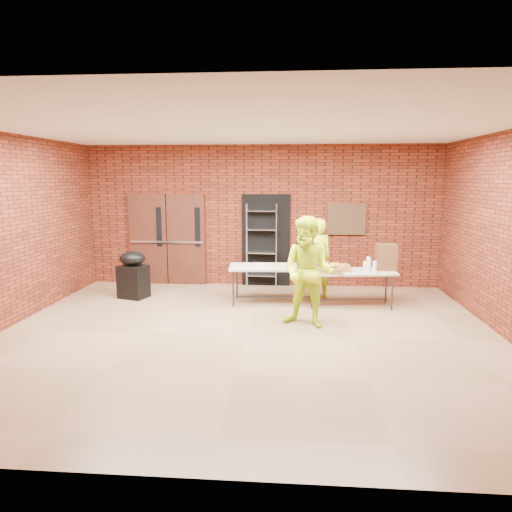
{
  "coord_description": "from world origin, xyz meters",
  "views": [
    {
      "loc": [
        0.68,
        -6.87,
        2.46
      ],
      "look_at": [
        0.03,
        1.4,
        1.04
      ],
      "focal_mm": 32.0,
      "sensor_mm": 36.0,
      "label": 1
    }
  ],
  "objects_px": {
    "table_right": "(350,274)",
    "volunteer_man": "(308,272)",
    "coffee_dispenser": "(386,257)",
    "table_left": "(276,269)",
    "covered_grill": "(133,275)",
    "volunteer_woman": "(317,259)",
    "wire_rack": "(262,246)"
  },
  "relations": [
    {
      "from": "table_right",
      "to": "volunteer_woman",
      "type": "relative_size",
      "value": 1.06
    },
    {
      "from": "volunteer_woman",
      "to": "table_left",
      "type": "bearing_deg",
      "value": 13.92
    },
    {
      "from": "table_left",
      "to": "volunteer_woman",
      "type": "bearing_deg",
      "value": 24.7
    },
    {
      "from": "table_left",
      "to": "coffee_dispenser",
      "type": "bearing_deg",
      "value": -0.75
    },
    {
      "from": "coffee_dispenser",
      "to": "volunteer_woman",
      "type": "height_order",
      "value": "volunteer_woman"
    },
    {
      "from": "table_left",
      "to": "covered_grill",
      "type": "xyz_separation_m",
      "value": [
        -2.96,
        0.19,
        -0.2
      ]
    },
    {
      "from": "table_right",
      "to": "coffee_dispenser",
      "type": "distance_m",
      "value": 0.78
    },
    {
      "from": "covered_grill",
      "to": "volunteer_woman",
      "type": "xyz_separation_m",
      "value": [
        3.79,
        0.26,
        0.34
      ]
    },
    {
      "from": "table_left",
      "to": "covered_grill",
      "type": "height_order",
      "value": "covered_grill"
    },
    {
      "from": "wire_rack",
      "to": "coffee_dispenser",
      "type": "distance_m",
      "value": 2.82
    },
    {
      "from": "table_right",
      "to": "covered_grill",
      "type": "bearing_deg",
      "value": 170.01
    },
    {
      "from": "volunteer_woman",
      "to": "wire_rack",
      "type": "bearing_deg",
      "value": -52.06
    },
    {
      "from": "covered_grill",
      "to": "volunteer_man",
      "type": "height_order",
      "value": "volunteer_man"
    },
    {
      "from": "coffee_dispenser",
      "to": "volunteer_woman",
      "type": "relative_size",
      "value": 0.3
    },
    {
      "from": "table_right",
      "to": "volunteer_man",
      "type": "bearing_deg",
      "value": -130.0
    },
    {
      "from": "coffee_dispenser",
      "to": "volunteer_man",
      "type": "bearing_deg",
      "value": -136.32
    },
    {
      "from": "volunteer_man",
      "to": "table_left",
      "type": "bearing_deg",
      "value": 134.88
    },
    {
      "from": "volunteer_man",
      "to": "covered_grill",
      "type": "bearing_deg",
      "value": 178.06
    },
    {
      "from": "covered_grill",
      "to": "coffee_dispenser",
      "type": "bearing_deg",
      "value": 16.68
    },
    {
      "from": "wire_rack",
      "to": "coffee_dispenser",
      "type": "relative_size",
      "value": 3.77
    },
    {
      "from": "wire_rack",
      "to": "covered_grill",
      "type": "xyz_separation_m",
      "value": [
        -2.58,
        -1.19,
        -0.46
      ]
    },
    {
      "from": "table_right",
      "to": "coffee_dispenser",
      "type": "height_order",
      "value": "coffee_dispenser"
    },
    {
      "from": "coffee_dispenser",
      "to": "volunteer_woman",
      "type": "distance_m",
      "value": 1.36
    },
    {
      "from": "table_left",
      "to": "coffee_dispenser",
      "type": "distance_m",
      "value": 2.16
    },
    {
      "from": "table_right",
      "to": "coffee_dispenser",
      "type": "xyz_separation_m",
      "value": [
        0.69,
        0.17,
        0.31
      ]
    },
    {
      "from": "wire_rack",
      "to": "table_right",
      "type": "bearing_deg",
      "value": -35.42
    },
    {
      "from": "table_right",
      "to": "volunteer_man",
      "type": "distance_m",
      "value": 1.6
    },
    {
      "from": "volunteer_woman",
      "to": "coffee_dispenser",
      "type": "bearing_deg",
      "value": 151.04
    },
    {
      "from": "coffee_dispenser",
      "to": "covered_grill",
      "type": "height_order",
      "value": "coffee_dispenser"
    },
    {
      "from": "table_left",
      "to": "coffee_dispenser",
      "type": "relative_size",
      "value": 3.73
    },
    {
      "from": "coffee_dispenser",
      "to": "volunteer_man",
      "type": "relative_size",
      "value": 0.27
    },
    {
      "from": "table_right",
      "to": "volunteer_woman",
      "type": "height_order",
      "value": "volunteer_woman"
    }
  ]
}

